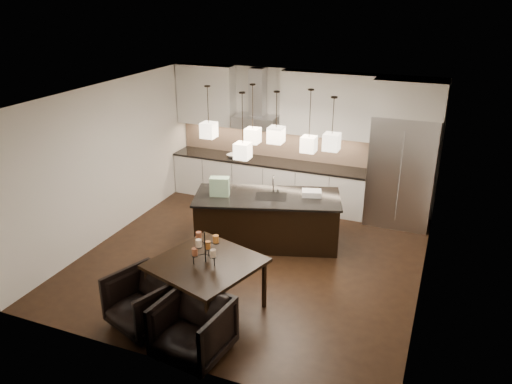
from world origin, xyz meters
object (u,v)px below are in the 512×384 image
at_px(island_body, 267,221).
at_px(armchair_left, 143,301).
at_px(dining_table, 207,286).
at_px(refrigerator, 402,171).
at_px(armchair_right, 193,329).

bearing_deg(island_body, armchair_left, -121.18).
xyz_separation_m(island_body, armchair_left, (-0.70, -2.87, -0.05)).
distance_m(dining_table, armchair_left, 0.90).
xyz_separation_m(refrigerator, armchair_left, (-2.76, -4.60, -0.70)).
xyz_separation_m(refrigerator, island_body, (-2.06, -1.73, -0.64)).
height_order(refrigerator, armchair_right, refrigerator).
xyz_separation_m(refrigerator, armchair_right, (-1.86, -4.88, -0.69)).
distance_m(refrigerator, dining_table, 4.56).
relative_size(dining_table, armchair_left, 1.57).
bearing_deg(refrigerator, island_body, -139.97).
xyz_separation_m(refrigerator, dining_table, (-2.12, -3.98, -0.68)).
bearing_deg(refrigerator, armchair_right, -110.81).
relative_size(island_body, armchair_left, 2.95).
distance_m(armchair_left, armchair_right, 0.95).
bearing_deg(dining_table, armchair_right, -56.38).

